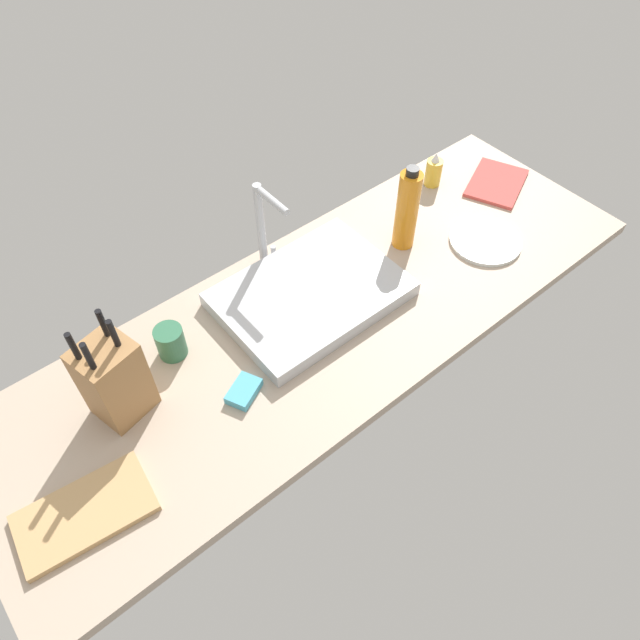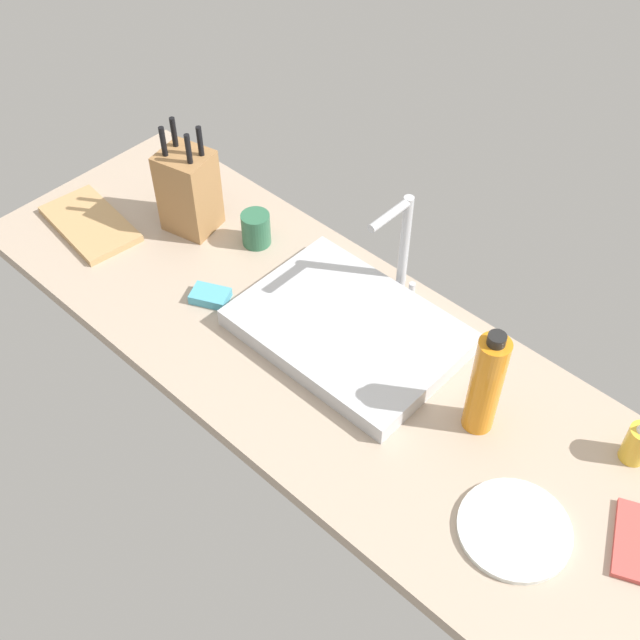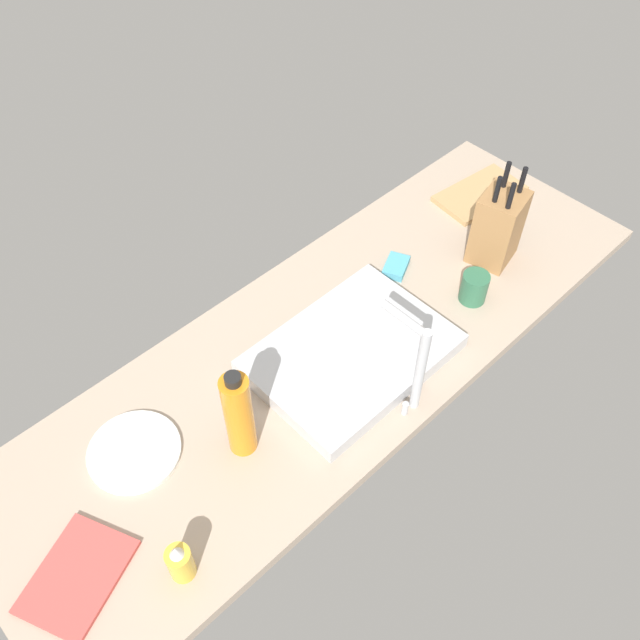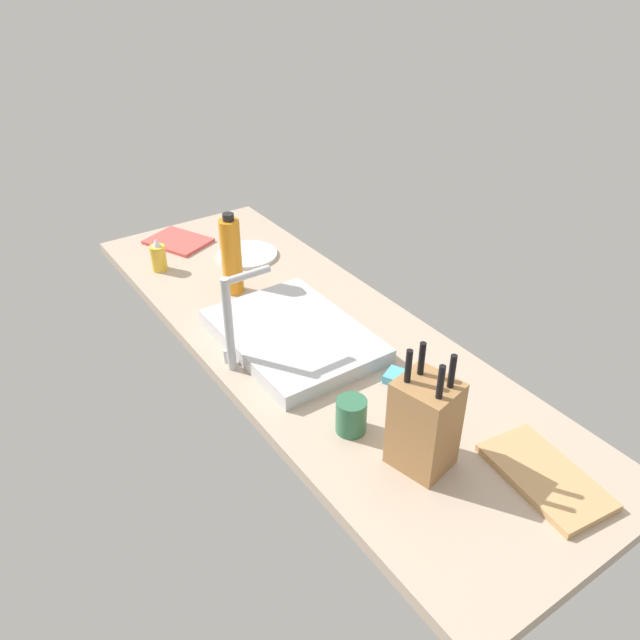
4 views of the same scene
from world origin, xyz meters
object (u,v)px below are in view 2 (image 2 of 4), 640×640
coffee_mug (256,229)px  dish_sponge (210,296)px  sink_basin (350,330)px  faucet (402,241)px  soap_bottle (638,442)px  water_bottle (486,384)px  knife_block (189,190)px  cutting_board (90,224)px  dinner_plate (514,529)px

coffee_mug → dish_sponge: (6.87, -22.15, -3.28)cm
sink_basin → faucet: size_ratio=1.77×
faucet → coffee_mug: bearing=-164.6°
soap_bottle → water_bottle: size_ratio=0.43×
faucet → knife_block: knife_block is taller
knife_block → water_bottle: 92.49cm
knife_block → cutting_board: knife_block is taller
water_bottle → dish_sponge: 70.71cm
knife_block → soap_bottle: knife_block is taller
cutting_board → faucet: bearing=25.8°
sink_basin → cutting_board: bearing=-167.2°
coffee_mug → dish_sponge: 23.42cm
water_bottle → dish_sponge: bearing=-168.5°
sink_basin → knife_block: knife_block is taller
sink_basin → coffee_mug: size_ratio=5.54×
sink_basin → faucet: (-1.35, 18.89, 14.23)cm
cutting_board → sink_basin: bearing=12.8°
sink_basin → knife_block: size_ratio=1.64×
dinner_plate → knife_block: bearing=171.2°
faucet → water_bottle: bearing=-26.9°
faucet → coffee_mug: size_ratio=3.13×
cutting_board → dish_sponge: (43.69, 3.51, 0.30)cm
faucet → coffee_mug: (-38.13, -10.52, -12.00)cm
faucet → dinner_plate: (56.84, -34.59, -15.88)cm
coffee_mug → dish_sponge: coffee_mug is taller
soap_bottle → dinner_plate: 31.64cm
sink_basin → soap_bottle: 65.35cm
knife_block → coffee_mug: knife_block is taller
water_bottle → dish_sponge: (-68.33, -13.88, -11.75)cm
cutting_board → soap_bottle: size_ratio=2.38×
faucet → soap_bottle: size_ratio=2.36×
faucet → dinner_plate: faucet is taller
faucet → water_bottle: (37.07, -18.78, -3.53)cm
cutting_board → coffee_mug: 45.02cm
soap_bottle → coffee_mug: (-103.13, -6.17, -0.57)cm
sink_basin → dish_sponge: (-32.61, -13.78, -1.06)cm
soap_bottle → dinner_plate: soap_bottle is taller
faucet → cutting_board: (-74.95, -36.18, -15.58)cm
coffee_mug → water_bottle: bearing=-6.3°
water_bottle → coffee_mug: bearing=173.7°
faucet → cutting_board: bearing=-154.2°
cutting_board → dinner_plate: size_ratio=1.30×
cutting_board → dish_sponge: 43.83cm
cutting_board → coffee_mug: coffee_mug is taller
water_bottle → coffee_mug: water_bottle is taller
knife_block → soap_bottle: (120.40, 12.84, -6.43)cm
water_bottle → sink_basin: bearing=-179.8°
coffee_mug → sink_basin: bearing=-12.0°
dinner_plate → coffee_mug: bearing=165.8°
cutting_board → water_bottle: (112.02, 17.39, 12.05)cm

